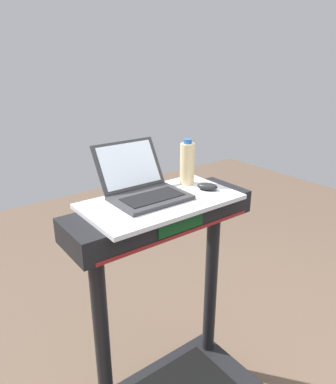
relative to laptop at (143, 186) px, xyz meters
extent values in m
cylinder|color=black|center=(-0.30, -0.08, -0.63)|extent=(0.07, 0.07, 0.92)
cylinder|color=black|center=(0.38, -0.08, -0.63)|extent=(0.07, 0.07, 0.92)
cube|color=black|center=(0.04, -0.08, -0.12)|extent=(0.90, 0.28, 0.11)
cube|color=#0C3F19|center=(0.04, -0.23, -0.12)|extent=(0.24, 0.01, 0.06)
cube|color=maroon|center=(0.04, -0.22, -0.17)|extent=(0.81, 0.00, 0.02)
cube|color=silver|center=(0.04, -0.08, -0.06)|extent=(0.70, 0.39, 0.02)
cube|color=#2D2D30|center=(0.00, -0.06, -0.04)|extent=(0.33, 0.24, 0.02)
cube|color=black|center=(0.00, -0.07, -0.03)|extent=(0.27, 0.13, 0.00)
cube|color=#2D2D30|center=(0.00, 0.12, 0.07)|extent=(0.33, 0.12, 0.21)
cube|color=white|center=(0.00, 0.11, 0.08)|extent=(0.29, 0.10, 0.18)
ellipsoid|color=black|center=(0.29, -0.12, -0.03)|extent=(0.10, 0.12, 0.03)
cylinder|color=beige|center=(0.27, 0.01, 0.06)|extent=(0.07, 0.07, 0.21)
cylinder|color=#2659A5|center=(0.27, 0.01, 0.17)|extent=(0.04, 0.04, 0.02)
camera|label=1|loc=(-0.84, -1.29, 0.55)|focal=33.55mm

